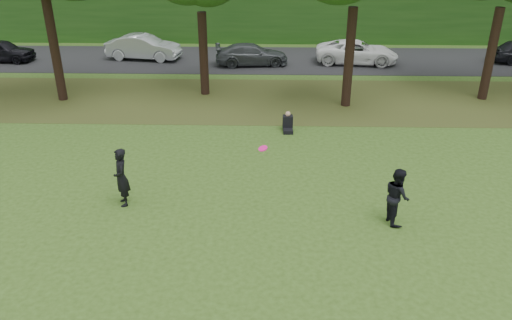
{
  "coord_description": "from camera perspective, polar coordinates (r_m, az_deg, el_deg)",
  "views": [
    {
      "loc": [
        0.29,
        -10.73,
        8.06
      ],
      "look_at": [
        -0.09,
        3.34,
        1.3
      ],
      "focal_mm": 35.0,
      "sensor_mm": 36.0,
      "label": 1
    }
  ],
  "objects": [
    {
      "name": "player_right",
      "position": [
        15.05,
        15.82,
        -3.98
      ],
      "size": [
        0.78,
        0.93,
        1.74
      ],
      "primitive_type": "imported",
      "rotation": [
        0.0,
        0.0,
        1.73
      ],
      "color": "black",
      "rests_on": "ground"
    },
    {
      "name": "leaf_litter",
      "position": [
        25.06,
        0.81,
        6.9
      ],
      "size": [
        60.0,
        7.0,
        0.01
      ],
      "primitive_type": "cube",
      "color": "#4C3E1B",
      "rests_on": "ground"
    },
    {
      "name": "far_hedge",
      "position": [
        38.14,
        1.15,
        17.26
      ],
      "size": [
        70.0,
        3.0,
        5.0
      ],
      "primitive_type": "cube",
      "color": "#1E4A15",
      "rests_on": "ground"
    },
    {
      "name": "seated_person",
      "position": [
        21.21,
        3.65,
        4.17
      ],
      "size": [
        0.43,
        0.74,
        0.83
      ],
      "rotation": [
        0.0,
        0.0,
        0.03
      ],
      "color": "black",
      "rests_on": "ground"
    },
    {
      "name": "frisbee",
      "position": [
        14.22,
        0.79,
        1.33
      ],
      "size": [
        0.34,
        0.33,
        0.13
      ],
      "color": "#FF158C",
      "rests_on": "ground"
    },
    {
      "name": "ground",
      "position": [
        13.42,
        -0.01,
        -11.25
      ],
      "size": [
        120.0,
        120.0,
        0.0
      ],
      "primitive_type": "plane",
      "color": "#324B17",
      "rests_on": "ground"
    },
    {
      "name": "player_left",
      "position": [
        15.89,
        -15.13,
        -1.93
      ],
      "size": [
        0.68,
        0.81,
        1.88
      ],
      "primitive_type": "imported",
      "rotation": [
        0.0,
        0.0,
        -1.18
      ],
      "color": "black",
      "rests_on": "ground"
    },
    {
      "name": "parked_cars",
      "position": [
        31.92,
        1.39,
        12.35
      ],
      "size": [
        37.03,
        3.51,
        1.54
      ],
      "color": "black",
      "rests_on": "street"
    },
    {
      "name": "street",
      "position": [
        32.74,
        1.02,
        11.41
      ],
      "size": [
        70.0,
        7.0,
        0.02
      ],
      "primitive_type": "cube",
      "color": "black",
      "rests_on": "ground"
    }
  ]
}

